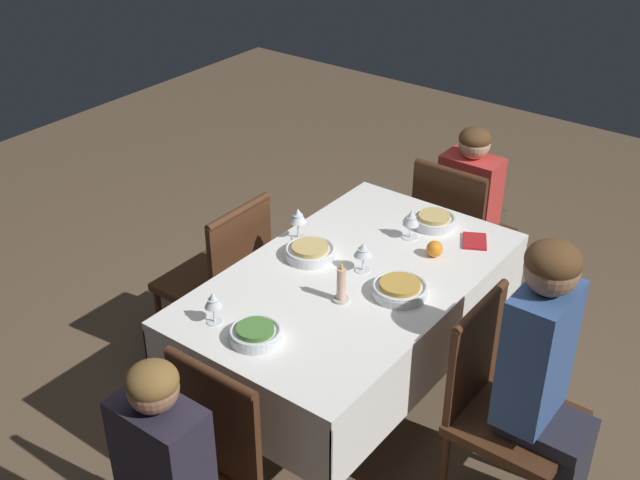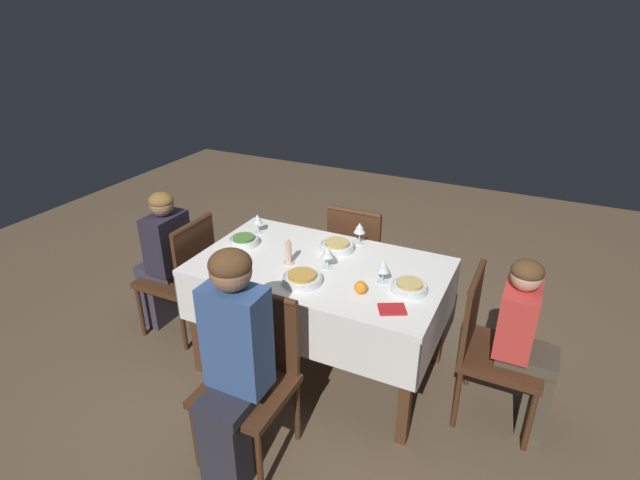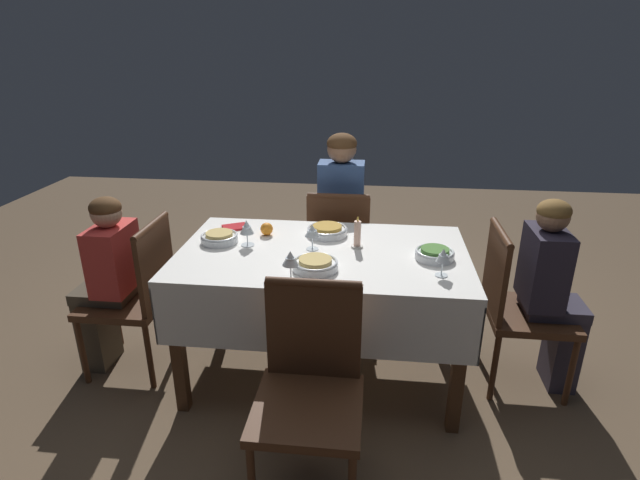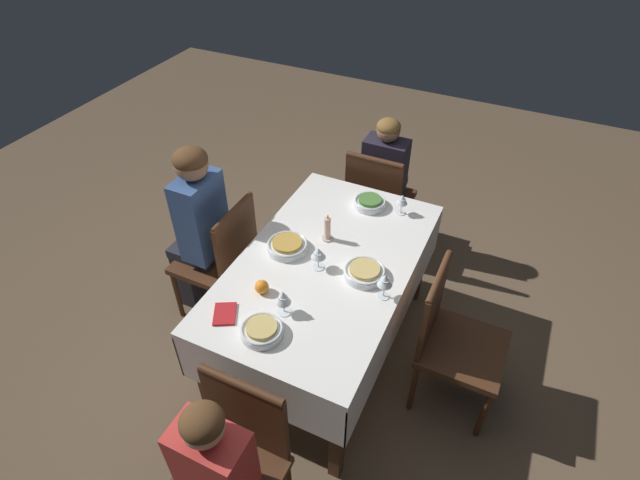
{
  "view_description": "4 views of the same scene",
  "coord_description": "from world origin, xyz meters",
  "px_view_note": "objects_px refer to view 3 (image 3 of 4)",
  "views": [
    {
      "loc": [
        2.29,
        1.56,
        2.56
      ],
      "look_at": [
        0.09,
        -0.09,
        0.94
      ],
      "focal_mm": 45.0,
      "sensor_mm": 36.0,
      "label": 1
    },
    {
      "loc": [
        -1.14,
        2.37,
        2.19
      ],
      "look_at": [
        -0.01,
        0.03,
        0.94
      ],
      "focal_mm": 28.0,
      "sensor_mm": 36.0,
      "label": 2
    },
    {
      "loc": [
        0.25,
        -2.36,
        1.77
      ],
      "look_at": [
        -0.01,
        -0.01,
        0.82
      ],
      "focal_mm": 28.0,
      "sensor_mm": 36.0,
      "label": 3
    },
    {
      "loc": [
        -1.77,
        -0.81,
        2.59
      ],
      "look_at": [
        -0.01,
        0.03,
        0.9
      ],
      "focal_mm": 28.0,
      "sensor_mm": 36.0,
      "label": 4
    }
  ],
  "objects_px": {
    "dining_table": "(323,269)",
    "person_adult_denim": "(341,210)",
    "wine_glass_west": "(247,228)",
    "bowl_east": "(435,254)",
    "person_child_dark": "(552,288)",
    "chair_west": "(137,291)",
    "chair_north": "(339,246)",
    "chair_south": "(310,382)",
    "bowl_west": "(219,237)",
    "wine_glass_south": "(290,259)",
    "candle_centerpiece": "(357,236)",
    "orange_fruit": "(267,229)",
    "bowl_north": "(327,230)",
    "person_child_red": "(107,277)",
    "chair_east": "(516,302)",
    "wine_glass_north": "(312,232)",
    "napkin_red_folded": "(235,227)",
    "bowl_south": "(315,264)",
    "wine_glass_east": "(443,256)"
  },
  "relations": [
    {
      "from": "person_child_dark",
      "to": "bowl_east",
      "type": "bearing_deg",
      "value": 98.95
    },
    {
      "from": "wine_glass_north",
      "to": "napkin_red_folded",
      "type": "height_order",
      "value": "wine_glass_north"
    },
    {
      "from": "chair_north",
      "to": "person_child_dark",
      "type": "height_order",
      "value": "person_child_dark"
    },
    {
      "from": "bowl_north",
      "to": "napkin_red_folded",
      "type": "xyz_separation_m",
      "value": [
        -0.54,
        0.05,
        -0.02
      ]
    },
    {
      "from": "chair_east",
      "to": "bowl_south",
      "type": "relative_size",
      "value": 4.09
    },
    {
      "from": "chair_west",
      "to": "chair_north",
      "type": "bearing_deg",
      "value": 125.96
    },
    {
      "from": "person_adult_denim",
      "to": "bowl_east",
      "type": "relative_size",
      "value": 6.32
    },
    {
      "from": "chair_south",
      "to": "wine_glass_north",
      "type": "relative_size",
      "value": 6.61
    },
    {
      "from": "dining_table",
      "to": "chair_west",
      "type": "relative_size",
      "value": 1.68
    },
    {
      "from": "wine_glass_west",
      "to": "bowl_east",
      "type": "relative_size",
      "value": 0.73
    },
    {
      "from": "bowl_west",
      "to": "wine_glass_west",
      "type": "height_order",
      "value": "wine_glass_west"
    },
    {
      "from": "chair_south",
      "to": "bowl_west",
      "type": "distance_m",
      "value": 1.03
    },
    {
      "from": "bowl_north",
      "to": "bowl_east",
      "type": "xyz_separation_m",
      "value": [
        0.57,
        -0.27,
        0.0
      ]
    },
    {
      "from": "bowl_north",
      "to": "person_child_red",
      "type": "bearing_deg",
      "value": -166.95
    },
    {
      "from": "wine_glass_east",
      "to": "bowl_south",
      "type": "relative_size",
      "value": 0.62
    },
    {
      "from": "bowl_east",
      "to": "bowl_south",
      "type": "xyz_separation_m",
      "value": [
        -0.58,
        -0.19,
        -0.0
      ]
    },
    {
      "from": "person_adult_denim",
      "to": "wine_glass_west",
      "type": "relative_size",
      "value": 8.64
    },
    {
      "from": "bowl_east",
      "to": "wine_glass_east",
      "type": "xyz_separation_m",
      "value": [
        0.01,
        -0.19,
        0.07
      ]
    },
    {
      "from": "bowl_north",
      "to": "bowl_east",
      "type": "relative_size",
      "value": 1.16
    },
    {
      "from": "bowl_south",
      "to": "person_adult_denim",
      "type": "bearing_deg",
      "value": 87.73
    },
    {
      "from": "chair_north",
      "to": "candle_centerpiece",
      "type": "bearing_deg",
      "value": 102.25
    },
    {
      "from": "wine_glass_west",
      "to": "chair_east",
      "type": "bearing_deg",
      "value": 1.28
    },
    {
      "from": "chair_south",
      "to": "bowl_west",
      "type": "height_order",
      "value": "chair_south"
    },
    {
      "from": "chair_east",
      "to": "wine_glass_south",
      "type": "distance_m",
      "value": 1.27
    },
    {
      "from": "bowl_south",
      "to": "napkin_red_folded",
      "type": "distance_m",
      "value": 0.74
    },
    {
      "from": "bowl_south",
      "to": "orange_fruit",
      "type": "height_order",
      "value": "orange_fruit"
    },
    {
      "from": "chair_west",
      "to": "person_child_red",
      "type": "xyz_separation_m",
      "value": [
        -0.17,
        -0.0,
        0.07
      ]
    },
    {
      "from": "wine_glass_east",
      "to": "wine_glass_north",
      "type": "bearing_deg",
      "value": 159.01
    },
    {
      "from": "candle_centerpiece",
      "to": "orange_fruit",
      "type": "height_order",
      "value": "candle_centerpiece"
    },
    {
      "from": "chair_east",
      "to": "person_child_dark",
      "type": "xyz_separation_m",
      "value": [
        0.17,
        -0.0,
        0.09
      ]
    },
    {
      "from": "chair_east",
      "to": "bowl_east",
      "type": "relative_size",
      "value": 4.6
    },
    {
      "from": "chair_north",
      "to": "candle_centerpiece",
      "type": "height_order",
      "value": "candle_centerpiece"
    },
    {
      "from": "chair_north",
      "to": "wine_glass_west",
      "type": "height_order",
      "value": "wine_glass_west"
    },
    {
      "from": "candle_centerpiece",
      "to": "napkin_red_folded",
      "type": "xyz_separation_m",
      "value": [
        -0.72,
        0.21,
        -0.06
      ]
    },
    {
      "from": "wine_glass_west",
      "to": "candle_centerpiece",
      "type": "xyz_separation_m",
      "value": [
        0.58,
        0.04,
        -0.03
      ]
    },
    {
      "from": "chair_west",
      "to": "wine_glass_south",
      "type": "height_order",
      "value": "wine_glass_south"
    },
    {
      "from": "bowl_north",
      "to": "bowl_south",
      "type": "xyz_separation_m",
      "value": [
        -0.01,
        -0.46,
        0.0
      ]
    },
    {
      "from": "person_child_dark",
      "to": "person_adult_denim",
      "type": "bearing_deg",
      "value": 54.97
    },
    {
      "from": "person_child_dark",
      "to": "person_child_red",
      "type": "bearing_deg",
      "value": 92.62
    },
    {
      "from": "chair_west",
      "to": "wine_glass_south",
      "type": "xyz_separation_m",
      "value": [
        0.92,
        -0.32,
        0.38
      ]
    },
    {
      "from": "chair_east",
      "to": "candle_centerpiece",
      "type": "relative_size",
      "value": 5.2
    },
    {
      "from": "person_child_dark",
      "to": "wine_glass_west",
      "type": "bearing_deg",
      "value": 91.14
    },
    {
      "from": "person_adult_denim",
      "to": "bowl_north",
      "type": "xyz_separation_m",
      "value": [
        -0.03,
        -0.64,
        0.1
      ]
    },
    {
      "from": "wine_glass_north",
      "to": "wine_glass_west",
      "type": "xyz_separation_m",
      "value": [
        -0.35,
        0.02,
        -0.0
      ]
    },
    {
      "from": "chair_west",
      "to": "candle_centerpiece",
      "type": "height_order",
      "value": "candle_centerpiece"
    },
    {
      "from": "bowl_north",
      "to": "wine_glass_west",
      "type": "xyz_separation_m",
      "value": [
        -0.4,
        -0.2,
        0.07
      ]
    },
    {
      "from": "bowl_north",
      "to": "bowl_east",
      "type": "height_order",
      "value": "same"
    },
    {
      "from": "chair_east",
      "to": "chair_south",
      "type": "bearing_deg",
      "value": 128.27
    },
    {
      "from": "dining_table",
      "to": "person_adult_denim",
      "type": "bearing_deg",
      "value": 87.85
    },
    {
      "from": "chair_east",
      "to": "bowl_south",
      "type": "xyz_separation_m",
      "value": [
        -1.04,
        -0.29,
        0.3
      ]
    }
  ]
}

